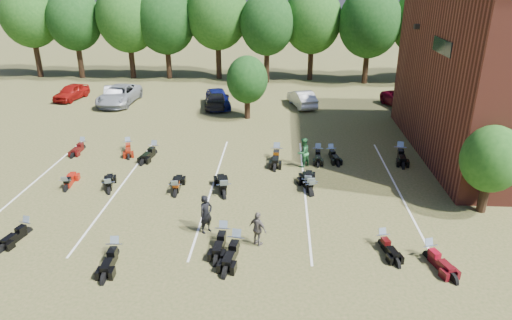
# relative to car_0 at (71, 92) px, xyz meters

# --- Properties ---
(ground) EXTENTS (160.00, 160.00, 0.00)m
(ground) POSITION_rel_car_0_xyz_m (18.36, -20.30, -0.69)
(ground) COLOR brown
(ground) RESTS_ON ground
(car_0) EXTENTS (2.32, 4.25, 1.37)m
(car_0) POSITION_rel_car_0_xyz_m (0.00, 0.00, 0.00)
(car_0) COLOR maroon
(car_0) RESTS_ON ground
(car_1) EXTENTS (2.76, 4.72, 1.47)m
(car_1) POSITION_rel_car_0_xyz_m (4.06, -0.19, 0.05)
(car_1) COLOR silver
(car_1) RESTS_ON ground
(car_2) EXTENTS (2.80, 5.81, 1.60)m
(car_2) POSITION_rel_car_0_xyz_m (4.82, -1.19, 0.11)
(car_2) COLOR gray
(car_2) RESTS_ON ground
(car_3) EXTENTS (2.10, 4.65, 1.32)m
(car_3) POSITION_rel_car_0_xyz_m (13.54, -1.79, -0.03)
(car_3) COLOR black
(car_3) RESTS_ON ground
(car_4) EXTENTS (2.93, 4.83, 1.54)m
(car_4) POSITION_rel_car_0_xyz_m (13.60, -1.73, 0.08)
(car_4) COLOR #0C1157
(car_4) RESTS_ON ground
(car_5) EXTENTS (2.61, 4.51, 1.40)m
(car_5) POSITION_rel_car_0_xyz_m (20.82, -1.14, 0.02)
(car_5) COLOR #B5B5B0
(car_5) RESTS_ON ground
(car_6) EXTENTS (4.00, 5.70, 1.44)m
(car_6) POSITION_rel_car_0_xyz_m (29.62, -1.35, 0.04)
(car_6) COLOR #500414
(car_6) RESTS_ON ground
(car_7) EXTENTS (2.69, 4.90, 1.35)m
(car_7) POSITION_rel_car_0_xyz_m (31.10, -0.19, -0.01)
(car_7) COLOR #35363A
(car_7) RESTS_ON ground
(person_black) EXTENTS (0.76, 0.78, 1.80)m
(person_black) POSITION_rel_car_0_xyz_m (15.77, -21.94, 0.21)
(person_black) COLOR black
(person_black) RESTS_ON ground
(person_green) EXTENTS (1.09, 1.09, 1.78)m
(person_green) POSITION_rel_car_0_xyz_m (20.38, -14.28, 0.21)
(person_green) COLOR #246132
(person_green) RESTS_ON ground
(person_grey) EXTENTS (0.95, 0.86, 1.55)m
(person_grey) POSITION_rel_car_0_xyz_m (18.12, -22.86, 0.09)
(person_grey) COLOR #625A54
(person_grey) RESTS_ON ground
(motorcycle_1) EXTENTS (1.06, 2.11, 1.13)m
(motorcycle_1) POSITION_rel_car_0_xyz_m (7.76, -22.51, -0.69)
(motorcycle_1) COLOR black
(motorcycle_1) RESTS_ON ground
(motorcycle_2) EXTENTS (0.84, 2.27, 1.24)m
(motorcycle_2) POSITION_rel_car_0_xyz_m (12.33, -24.06, -0.69)
(motorcycle_2) COLOR black
(motorcycle_2) RESTS_ON ground
(motorcycle_3) EXTENTS (1.12, 2.47, 1.32)m
(motorcycle_3) POSITION_rel_car_0_xyz_m (17.24, -23.35, -0.69)
(motorcycle_3) COLOR black
(motorcycle_3) RESTS_ON ground
(motorcycle_4) EXTENTS (0.87, 2.32, 1.27)m
(motorcycle_4) POSITION_rel_car_0_xyz_m (16.61, -22.63, -0.69)
(motorcycle_4) COLOR black
(motorcycle_4) RESTS_ON ground
(motorcycle_5) EXTENTS (1.06, 2.08, 1.11)m
(motorcycle_5) POSITION_rel_car_0_xyz_m (23.43, -22.64, -0.69)
(motorcycle_5) COLOR black
(motorcycle_5) RESTS_ON ground
(motorcycle_6) EXTENTS (1.34, 2.26, 1.20)m
(motorcycle_6) POSITION_rel_car_0_xyz_m (25.14, -23.47, -0.69)
(motorcycle_6) COLOR #4A0A10
(motorcycle_6) RESTS_ON ground
(motorcycle_7) EXTENTS (0.93, 2.15, 1.16)m
(motorcycle_7) POSITION_rel_car_0_xyz_m (7.61, -18.17, -0.69)
(motorcycle_7) COLOR maroon
(motorcycle_7) RESTS_ON ground
(motorcycle_8) EXTENTS (0.87, 2.31, 1.26)m
(motorcycle_8) POSITION_rel_car_0_xyz_m (13.58, -18.45, -0.69)
(motorcycle_8) COLOR black
(motorcycle_8) RESTS_ON ground
(motorcycle_9) EXTENTS (1.26, 2.24, 1.19)m
(motorcycle_9) POSITION_rel_car_0_xyz_m (10.00, -18.33, -0.69)
(motorcycle_9) COLOR black
(motorcycle_9) RESTS_ON ground
(motorcycle_10) EXTENTS (1.37, 2.63, 1.40)m
(motorcycle_10) POSITION_rel_car_0_xyz_m (16.14, -18.46, -0.69)
(motorcycle_10) COLOR black
(motorcycle_10) RESTS_ON ground
(motorcycle_11) EXTENTS (0.94, 2.35, 1.28)m
(motorcycle_11) POSITION_rel_car_0_xyz_m (20.52, -17.49, -0.69)
(motorcycle_11) COLOR black
(motorcycle_11) RESTS_ON ground
(motorcycle_12) EXTENTS (1.25, 2.19, 1.16)m
(motorcycle_12) POSITION_rel_car_0_xyz_m (20.68, -17.92, -0.69)
(motorcycle_12) COLOR black
(motorcycle_12) RESTS_ON ground
(motorcycle_13) EXTENTS (1.06, 2.58, 1.40)m
(motorcycle_13) POSITION_rel_car_0_xyz_m (20.62, -17.92, -0.69)
(motorcycle_13) COLOR black
(motorcycle_13) RESTS_ON ground
(motorcycle_14) EXTENTS (0.71, 2.04, 1.13)m
(motorcycle_14) POSITION_rel_car_0_xyz_m (6.03, -12.17, -0.69)
(motorcycle_14) COLOR #3E0808
(motorcycle_14) RESTS_ON ground
(motorcycle_15) EXTENTS (1.30, 2.23, 1.19)m
(motorcycle_15) POSITION_rel_car_0_xyz_m (9.09, -12.17, -0.69)
(motorcycle_15) COLOR maroon
(motorcycle_15) RESTS_ON ground
(motorcycle_16) EXTENTS (1.11, 2.39, 1.28)m
(motorcycle_16) POSITION_rel_car_0_xyz_m (10.98, -12.86, -0.69)
(motorcycle_16) COLOR black
(motorcycle_16) RESTS_ON ground
(motorcycle_17) EXTENTS (0.90, 2.53, 1.39)m
(motorcycle_17) POSITION_rel_car_0_xyz_m (18.79, -13.07, -0.69)
(motorcycle_17) COLOR black
(motorcycle_17) RESTS_ON ground
(motorcycle_18) EXTENTS (0.79, 2.15, 1.18)m
(motorcycle_18) POSITION_rel_car_0_xyz_m (21.38, -12.68, -0.69)
(motorcycle_18) COLOR black
(motorcycle_18) RESTS_ON ground
(motorcycle_19) EXTENTS (1.02, 2.13, 1.14)m
(motorcycle_19) POSITION_rel_car_0_xyz_m (22.21, -12.60, -0.69)
(motorcycle_19) COLOR black
(motorcycle_19) RESTS_ON ground
(motorcycle_20) EXTENTS (1.03, 2.49, 1.35)m
(motorcycle_20) POSITION_rel_car_0_xyz_m (26.54, -12.41, -0.69)
(motorcycle_20) COLOR black
(motorcycle_20) RESTS_ON ground
(tree_line) EXTENTS (56.00, 6.00, 9.79)m
(tree_line) POSITION_rel_car_0_xyz_m (17.36, 8.70, 5.63)
(tree_line) COLOR black
(tree_line) RESTS_ON ground
(young_tree_near_building) EXTENTS (2.80, 2.80, 4.16)m
(young_tree_near_building) POSITION_rel_car_0_xyz_m (28.86, -19.30, 2.07)
(young_tree_near_building) COLOR black
(young_tree_near_building) RESTS_ON ground
(young_tree_midfield) EXTENTS (3.20, 3.20, 4.70)m
(young_tree_midfield) POSITION_rel_car_0_xyz_m (16.36, -4.80, 2.41)
(young_tree_midfield) COLOR black
(young_tree_midfield) RESTS_ON ground
(parking_lines) EXTENTS (20.10, 14.00, 0.01)m
(parking_lines) POSITION_rel_car_0_xyz_m (15.36, -17.30, -0.68)
(parking_lines) COLOR silver
(parking_lines) RESTS_ON ground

